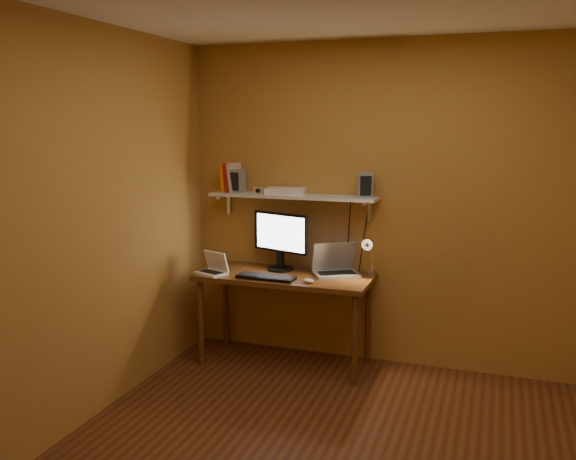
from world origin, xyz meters
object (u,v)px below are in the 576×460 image
at_px(laptop, 335,266).
at_px(shelf_camera, 259,191).
at_px(desk_lamp, 369,252).
at_px(speaker_left, 237,181).
at_px(desk, 285,285).
at_px(router, 286,191).
at_px(wall_shelf, 293,197).
at_px(monitor, 280,238).
at_px(speaker_right, 365,185).
at_px(keyboard, 266,277).
at_px(netbook, 213,268).
at_px(mouse, 308,281).

distance_m(laptop, shelf_camera, 0.88).
height_order(desk_lamp, speaker_left, speaker_left).
distance_m(desk, router, 0.76).
distance_m(desk, wall_shelf, 0.72).
relative_size(desk, router, 4.35).
xyz_separation_m(wall_shelf, monitor, (-0.09, -0.06, -0.34)).
bearing_deg(speaker_left, speaker_right, 5.92).
distance_m(monitor, desk_lamp, 0.75).
distance_m(keyboard, router, 0.74).
relative_size(netbook, shelf_camera, 2.86).
xyz_separation_m(netbook, speaker_right, (1.15, 0.37, 0.67)).
relative_size(monitor, shelf_camera, 5.12).
bearing_deg(speaker_right, laptop, 177.20).
bearing_deg(router, desk, -72.79).
bearing_deg(desk, wall_shelf, 90.00).
xyz_separation_m(monitor, speaker_right, (0.69, 0.06, 0.45)).
bearing_deg(shelf_camera, router, 12.42).
bearing_deg(monitor, router, 77.74).
bearing_deg(laptop, speaker_left, 146.64).
bearing_deg(desk, router, 107.21).
xyz_separation_m(wall_shelf, laptop, (0.38, -0.05, -0.54)).
xyz_separation_m(desk, speaker_right, (0.60, 0.20, 0.81)).
bearing_deg(monitor, laptop, 18.24).
height_order(desk_lamp, router, router).
distance_m(desk, mouse, 0.34).
bearing_deg(desk_lamp, monitor, 179.08).
xyz_separation_m(desk, shelf_camera, (-0.27, 0.14, 0.74)).
xyz_separation_m(monitor, router, (0.03, 0.05, 0.38)).
relative_size(wall_shelf, desk_lamp, 3.73).
xyz_separation_m(speaker_left, speaker_right, (1.09, 0.01, 0.00)).
relative_size(speaker_right, router, 0.61).
relative_size(laptop, netbook, 1.49).
height_order(laptop, mouse, laptop).
relative_size(keyboard, shelf_camera, 4.61).
distance_m(speaker_right, router, 0.66).
bearing_deg(wall_shelf, mouse, -55.87).
bearing_deg(netbook, desk_lamp, 35.05).
bearing_deg(netbook, speaker_left, 101.68).
bearing_deg(wall_shelf, desk_lamp, -5.88).
height_order(desk, monitor, monitor).
height_order(desk_lamp, shelf_camera, shelf_camera).
distance_m(monitor, speaker_right, 0.83).
bearing_deg(keyboard, speaker_right, 29.86).
bearing_deg(shelf_camera, netbook, -131.78).
bearing_deg(netbook, laptop, 39.88).
bearing_deg(wall_shelf, laptop, -7.62).
xyz_separation_m(desk_lamp, speaker_right, (-0.06, 0.07, 0.51)).
xyz_separation_m(laptop, keyboard, (-0.47, -0.32, -0.06)).
bearing_deg(netbook, speaker_right, 38.99).
xyz_separation_m(desk, netbook, (-0.55, -0.17, 0.14)).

